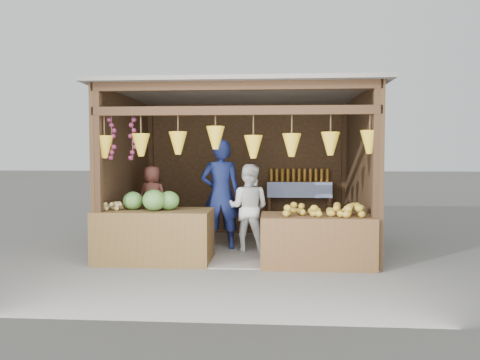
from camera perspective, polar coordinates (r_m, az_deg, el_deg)
name	(u,v)px	position (r m, az deg, el deg)	size (l,w,h in m)	color
ground	(241,248)	(8.06, 0.14, -8.32)	(80.00, 80.00, 0.00)	#514F49
stall_structure	(239,151)	(7.87, -0.12, 3.61)	(4.30, 3.30, 2.66)	slate
back_shelf	(299,192)	(9.21, 7.22, -1.44)	(1.25, 0.32, 1.32)	#382314
counter_left	(154,236)	(7.12, -10.38, -6.70)	(1.69, 0.85, 0.78)	#473217
counter_right	(316,240)	(6.88, 9.28, -7.24)	(1.59, 0.85, 0.73)	#4E2E1A
stool	(153,239)	(8.25, -10.60, -7.03)	(0.33, 0.33, 0.31)	black
man_standing	(221,195)	(7.84, -2.38, -1.81)	(0.68, 0.44, 1.85)	#131C4A
woman_standing	(249,208)	(7.70, 1.05, -3.42)	(0.70, 0.55, 1.44)	silver
vendor_seated	(152,198)	(8.16, -10.65, -2.14)	(0.54, 0.35, 1.11)	brown
melon_pile	(154,199)	(7.06, -10.48, -2.29)	(1.00, 0.50, 0.32)	#205216
tanfruit_pile	(115,205)	(7.21, -15.02, -2.99)	(0.34, 0.40, 0.13)	#9A8447
mango_pile	(319,208)	(6.80, 9.61, -3.34)	(1.40, 0.64, 0.22)	orange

